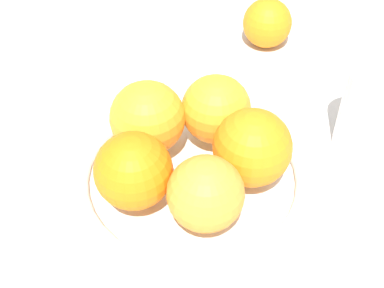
# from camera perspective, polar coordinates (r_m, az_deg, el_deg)

# --- Properties ---
(ground_plane) EXTENTS (4.00, 4.00, 0.00)m
(ground_plane) POSITION_cam_1_polar(r_m,az_deg,el_deg) (0.58, 0.00, -4.48)
(ground_plane) COLOR beige
(fruit_bowl) EXTENTS (0.24, 0.24, 0.03)m
(fruit_bowl) POSITION_cam_1_polar(r_m,az_deg,el_deg) (0.57, 0.00, -3.64)
(fruit_bowl) COLOR silver
(fruit_bowl) RESTS_ON ground_plane
(orange_pile) EXTENTS (0.19, 0.19, 0.08)m
(orange_pile) POSITION_cam_1_polar(r_m,az_deg,el_deg) (0.53, -0.13, -0.03)
(orange_pile) COLOR orange
(orange_pile) RESTS_ON fruit_bowl
(stray_orange) EXTENTS (0.07, 0.07, 0.07)m
(stray_orange) POSITION_cam_1_polar(r_m,az_deg,el_deg) (0.77, 8.03, 12.66)
(stray_orange) COLOR orange
(stray_orange) RESTS_ON ground_plane
(drinking_glass) EXTENTS (0.06, 0.06, 0.10)m
(drinking_glass) POSITION_cam_1_polar(r_m,az_deg,el_deg) (0.62, 18.35, 3.31)
(drinking_glass) COLOR white
(drinking_glass) RESTS_ON ground_plane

